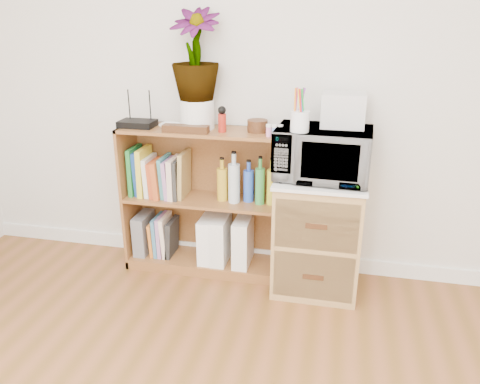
% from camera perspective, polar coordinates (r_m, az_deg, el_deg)
% --- Properties ---
extents(skirting_board, '(4.00, 0.02, 0.10)m').
position_cam_1_polar(skirting_board, '(3.25, 2.21, -7.71)').
color(skirting_board, white).
rests_on(skirting_board, ground).
extents(bookshelf, '(1.00, 0.30, 0.95)m').
position_cam_1_polar(bookshelf, '(3.02, -4.70, -1.16)').
color(bookshelf, brown).
rests_on(bookshelf, ground).
extents(wicker_unit, '(0.50, 0.45, 0.70)m').
position_cam_1_polar(wicker_unit, '(2.89, 9.39, -5.20)').
color(wicker_unit, '#9E7542').
rests_on(wicker_unit, ground).
extents(microwave, '(0.55, 0.38, 0.29)m').
position_cam_1_polar(microwave, '(2.69, 10.02, 4.63)').
color(microwave, white).
rests_on(microwave, wicker_unit).
extents(pen_cup, '(0.10, 0.10, 0.11)m').
position_cam_1_polar(pen_cup, '(2.55, 7.31, 8.54)').
color(pen_cup, white).
rests_on(pen_cup, microwave).
extents(small_appliance, '(0.24, 0.20, 0.19)m').
position_cam_1_polar(small_appliance, '(2.70, 12.47, 9.75)').
color(small_appliance, silver).
rests_on(small_appliance, microwave).
extents(router, '(0.22, 0.15, 0.04)m').
position_cam_1_polar(router, '(2.99, -12.39, 8.15)').
color(router, black).
rests_on(router, bookshelf).
extents(white_bowl, '(0.13, 0.13, 0.03)m').
position_cam_1_polar(white_bowl, '(2.90, -8.50, 7.93)').
color(white_bowl, silver).
rests_on(white_bowl, bookshelf).
extents(plant_pot, '(0.21, 0.21, 0.18)m').
position_cam_1_polar(plant_pot, '(2.88, -5.24, 9.44)').
color(plant_pot, white).
rests_on(plant_pot, bookshelf).
extents(potted_plant, '(0.29, 0.29, 0.52)m').
position_cam_1_polar(potted_plant, '(2.83, -5.48, 16.35)').
color(potted_plant, '#41772F').
rests_on(potted_plant, plant_pot).
extents(trinket_box, '(0.27, 0.07, 0.04)m').
position_cam_1_polar(trinket_box, '(2.79, -6.64, 7.66)').
color(trinket_box, '#341F0E').
rests_on(trinket_box, bookshelf).
extents(kokeshi_doll, '(0.05, 0.05, 0.11)m').
position_cam_1_polar(kokeshi_doll, '(2.78, -2.19, 8.41)').
color(kokeshi_doll, maroon).
rests_on(kokeshi_doll, bookshelf).
extents(wooden_bowl, '(0.12, 0.12, 0.07)m').
position_cam_1_polar(wooden_bowl, '(2.79, 2.15, 8.06)').
color(wooden_bowl, '#351A0E').
rests_on(wooden_bowl, bookshelf).
extents(paint_jars, '(0.10, 0.04, 0.05)m').
position_cam_1_polar(paint_jars, '(2.68, 4.20, 7.24)').
color(paint_jars, pink).
rests_on(paint_jars, bookshelf).
extents(file_box, '(0.08, 0.22, 0.27)m').
position_cam_1_polar(file_box, '(3.27, -11.62, -4.90)').
color(file_box, slate).
rests_on(file_box, bookshelf).
extents(magazine_holder_left, '(0.10, 0.24, 0.30)m').
position_cam_1_polar(magazine_holder_left, '(3.10, -3.84, -5.65)').
color(magazine_holder_left, white).
rests_on(magazine_holder_left, bookshelf).
extents(magazine_holder_mid, '(0.10, 0.25, 0.31)m').
position_cam_1_polar(magazine_holder_mid, '(3.08, -2.36, -5.73)').
color(magazine_holder_mid, white).
rests_on(magazine_holder_mid, bookshelf).
extents(magazine_holder_right, '(0.10, 0.25, 0.31)m').
position_cam_1_polar(magazine_holder_right, '(3.05, 0.37, -5.97)').
color(magazine_holder_right, white).
rests_on(magazine_holder_right, bookshelf).
extents(cookbooks, '(0.37, 0.20, 0.31)m').
position_cam_1_polar(cookbooks, '(3.06, -9.90, 2.07)').
color(cookbooks, '#217C31').
rests_on(cookbooks, bookshelf).
extents(liquor_bottles, '(0.38, 0.07, 0.32)m').
position_cam_1_polar(liquor_bottles, '(2.89, 0.59, 1.48)').
color(liquor_bottles, gold).
rests_on(liquor_bottles, bookshelf).
extents(lower_books, '(0.16, 0.19, 0.28)m').
position_cam_1_polar(lower_books, '(3.22, -9.24, -5.26)').
color(lower_books, '#C86B23').
rests_on(lower_books, bookshelf).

